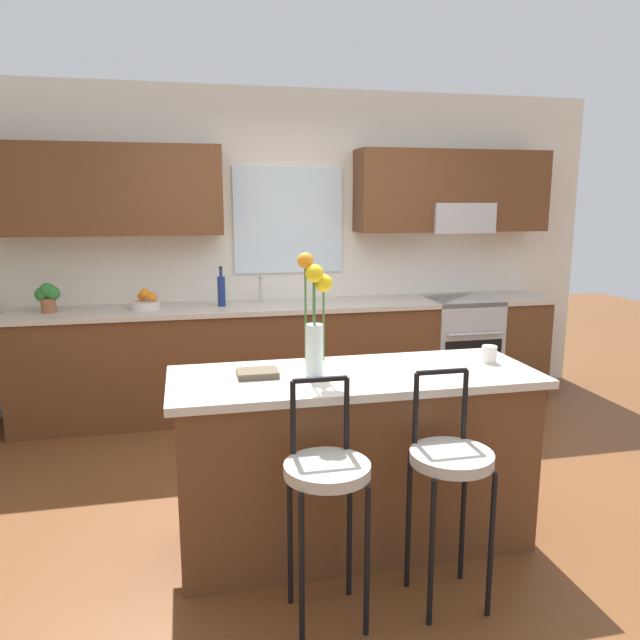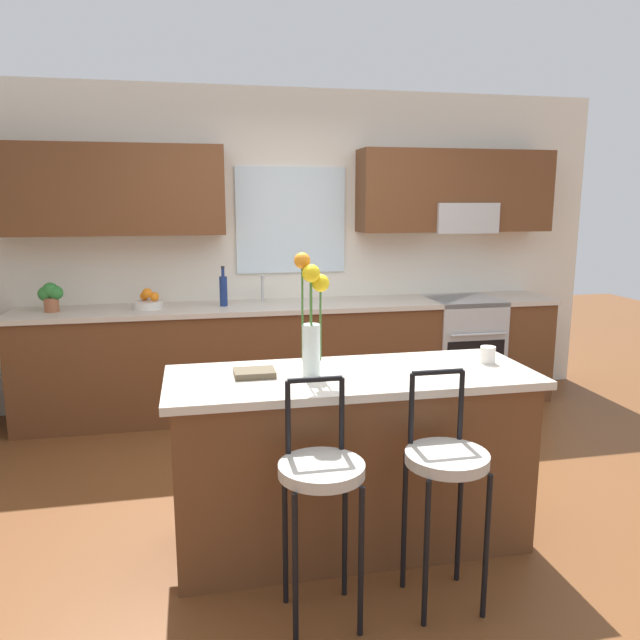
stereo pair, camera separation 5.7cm
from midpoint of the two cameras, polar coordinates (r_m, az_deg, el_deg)
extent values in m
plane|color=brown|center=(3.84, 2.82, -16.39)|extent=(14.00, 14.00, 0.00)
cube|color=silver|center=(5.44, -2.52, 6.65)|extent=(5.60, 0.12, 2.70)
cube|color=brown|center=(5.16, -18.44, 11.42)|extent=(1.72, 0.34, 0.70)
cube|color=brown|center=(5.62, 12.77, 11.63)|extent=(1.72, 0.34, 0.70)
cube|color=silver|center=(5.36, -2.42, 9.25)|extent=(0.95, 0.03, 0.90)
cube|color=#B7BABC|center=(5.62, 13.27, 9.26)|extent=(0.56, 0.36, 0.26)
cube|color=brown|center=(5.24, -1.80, -3.62)|extent=(4.50, 0.60, 0.88)
cube|color=beige|center=(5.14, -1.83, 1.34)|extent=(4.56, 0.64, 0.04)
cube|color=#B7BABC|center=(5.11, -4.83, 0.68)|extent=(0.54, 0.38, 0.11)
cylinder|color=#B7BABC|center=(5.24, -5.08, 2.92)|extent=(0.02, 0.02, 0.22)
cylinder|color=#B7BABC|center=(5.17, -5.02, 4.04)|extent=(0.02, 0.12, 0.02)
cube|color=#B7BABC|center=(5.66, 13.26, -2.60)|extent=(0.60, 0.60, 0.92)
cube|color=black|center=(5.42, 14.54, -3.93)|extent=(0.52, 0.02, 0.40)
cylinder|color=#B7BABC|center=(5.33, 14.84, -1.32)|extent=(0.50, 0.02, 0.02)
cube|color=brown|center=(3.25, 3.43, -13.14)|extent=(1.77, 0.61, 0.88)
cube|color=beige|center=(3.09, 3.53, -5.33)|extent=(1.85, 0.69, 0.04)
cylinder|color=black|center=(2.62, -1.65, -22.31)|extent=(0.02, 0.02, 0.66)
cylinder|color=black|center=(2.67, 4.50, -21.61)|extent=(0.02, 0.02, 0.66)
cylinder|color=black|center=(2.84, -2.66, -19.37)|extent=(0.02, 0.02, 0.66)
cylinder|color=black|center=(2.89, 2.93, -18.81)|extent=(0.02, 0.02, 0.66)
cylinder|color=#B2ADA3|center=(2.58, 0.80, -13.77)|extent=(0.36, 0.36, 0.05)
cylinder|color=black|center=(2.61, -2.37, -9.08)|extent=(0.02, 0.02, 0.32)
cylinder|color=black|center=(2.66, 2.66, -8.72)|extent=(0.02, 0.02, 0.32)
cylinder|color=black|center=(2.58, 0.17, -5.57)|extent=(0.23, 0.02, 0.02)
cylinder|color=black|center=(2.75, 10.50, -20.70)|extent=(0.02, 0.02, 0.66)
cylinder|color=black|center=(2.85, 15.84, -19.70)|extent=(0.02, 0.02, 0.66)
cylinder|color=black|center=(2.97, 8.44, -18.09)|extent=(0.02, 0.02, 0.66)
cylinder|color=black|center=(3.06, 13.42, -17.31)|extent=(0.02, 0.02, 0.66)
cylinder|color=#B2ADA3|center=(2.75, 12.35, -12.48)|extent=(0.36, 0.36, 0.05)
cylinder|color=black|center=(2.75, 9.12, -8.17)|extent=(0.02, 0.02, 0.32)
cylinder|color=black|center=(2.84, 13.57, -7.72)|extent=(0.02, 0.02, 0.32)
cylinder|color=black|center=(2.75, 11.51, -4.79)|extent=(0.23, 0.02, 0.02)
cylinder|color=silver|center=(2.99, -0.27, -2.84)|extent=(0.09, 0.09, 0.26)
cylinder|color=#3D722D|center=(2.96, 0.60, -0.21)|extent=(0.01, 0.01, 0.38)
sphere|color=yellow|center=(2.93, 0.60, 3.47)|extent=(0.09, 0.09, 0.09)
cylinder|color=#3D722D|center=(3.00, -0.33, 0.31)|extent=(0.01, 0.01, 0.43)
sphere|color=red|center=(2.96, -0.33, 4.36)|extent=(0.07, 0.07, 0.07)
cylinder|color=#3D722D|center=(2.95, -1.09, 0.81)|extent=(0.01, 0.01, 0.49)
sphere|color=orange|center=(2.92, -1.11, 5.56)|extent=(0.08, 0.08, 0.08)
cylinder|color=#3D722D|center=(2.93, -0.26, 0.15)|extent=(0.01, 0.01, 0.43)
sphere|color=yellow|center=(2.89, -0.26, 4.38)|extent=(0.09, 0.09, 0.09)
cylinder|color=silver|center=(3.38, 15.84, -3.14)|extent=(0.08, 0.08, 0.09)
cube|color=brown|center=(3.03, -5.59, -4.94)|extent=(0.20, 0.15, 0.03)
cylinder|color=silver|center=(5.07, -15.45, 1.38)|extent=(0.24, 0.24, 0.06)
sphere|color=orange|center=(5.06, -14.87, 2.13)|extent=(0.07, 0.07, 0.07)
sphere|color=orange|center=(5.11, -15.75, 2.17)|extent=(0.07, 0.07, 0.07)
sphere|color=orange|center=(5.06, -15.50, 2.44)|extent=(0.08, 0.08, 0.08)
cylinder|color=navy|center=(5.05, -8.67, 2.67)|extent=(0.06, 0.06, 0.24)
cylinder|color=navy|center=(5.03, -8.72, 4.43)|extent=(0.03, 0.03, 0.07)
cylinder|color=black|center=(5.03, -8.73, 4.89)|extent=(0.03, 0.03, 0.02)
cylinder|color=#9E5B3D|center=(5.17, -23.45, 1.31)|extent=(0.11, 0.11, 0.11)
sphere|color=#2D7A33|center=(5.15, -23.55, 2.57)|extent=(0.12, 0.12, 0.12)
sphere|color=#2D7A33|center=(5.17, -23.93, 2.24)|extent=(0.11, 0.11, 0.11)
sphere|color=#2D7A33|center=(5.14, -23.12, 2.35)|extent=(0.11, 0.11, 0.11)
camera|label=1|loc=(0.03, -89.59, 0.08)|focal=34.33mm
camera|label=2|loc=(0.03, 90.41, -0.08)|focal=34.33mm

